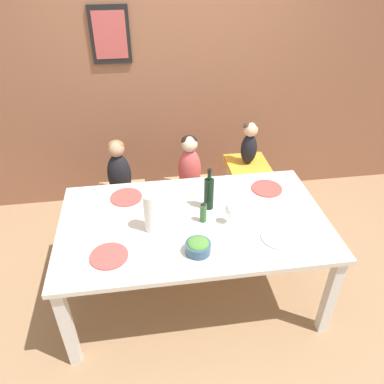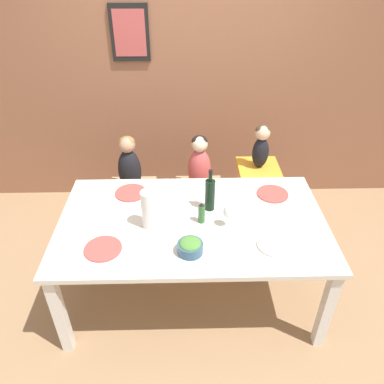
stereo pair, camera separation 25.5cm
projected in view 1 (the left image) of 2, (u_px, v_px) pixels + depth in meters
name	position (u px, v px, depth m)	size (l,w,h in m)	color
ground_plane	(193.00, 290.00, 3.00)	(14.00, 14.00, 0.00)	#9E7A56
wall_back	(170.00, 68.00, 3.41)	(10.00, 0.09, 2.70)	#8E5B42
dining_table	(194.00, 228.00, 2.63)	(1.84, 1.06, 0.73)	silver
chair_far_left	(123.00, 200.00, 3.34)	(0.42, 0.43, 0.46)	silver
chair_far_center	(190.00, 194.00, 3.42)	(0.42, 0.43, 0.46)	silver
chair_right_highchair	(246.00, 176.00, 3.39)	(0.36, 0.36, 0.69)	silver
person_child_left	(119.00, 169.00, 3.16)	(0.20, 0.18, 0.52)	black
person_child_center	(189.00, 164.00, 3.23)	(0.20, 0.18, 0.52)	#C64C4C
person_baby_right	(250.00, 141.00, 3.19)	(0.14, 0.13, 0.39)	black
wine_bottle	(209.00, 193.00, 2.63)	(0.07, 0.07, 0.32)	black
paper_towel_roll	(152.00, 213.00, 2.43)	(0.10, 0.10, 0.28)	white
wine_glass_near	(230.00, 210.00, 2.50)	(0.07, 0.07, 0.16)	white
salad_bowl_large	(198.00, 246.00, 2.30)	(0.16, 0.16, 0.09)	#335675
dinner_plate_front_left	(109.00, 256.00, 2.29)	(0.24, 0.24, 0.01)	#D14C47
dinner_plate_back_left	(126.00, 197.00, 2.80)	(0.24, 0.24, 0.01)	#D14C47
dinner_plate_back_right	(267.00, 188.00, 2.89)	(0.24, 0.24, 0.01)	#D14C47
dinner_plate_front_right	(279.00, 237.00, 2.43)	(0.24, 0.24, 0.01)	silver
condiment_bottle_hot_sauce	(203.00, 212.00, 2.53)	(0.05, 0.05, 0.16)	#336633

